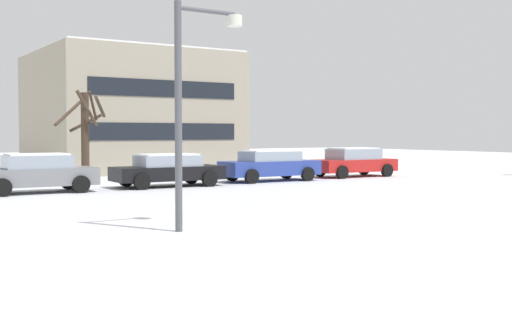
{
  "coord_description": "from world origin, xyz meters",
  "views": [
    {
      "loc": [
        -2.33,
        -14.36,
        2.19
      ],
      "look_at": [
        10.65,
        5.66,
        1.17
      ],
      "focal_mm": 44.66,
      "sensor_mm": 36.0,
      "label": 1
    }
  ],
  "objects_px": {
    "parked_car_gray": "(37,173)",
    "parked_car_red": "(354,162)",
    "street_lamp": "(191,90)",
    "parked_car_blue": "(270,165)",
    "parked_car_black": "(168,170)"
  },
  "relations": [
    {
      "from": "parked_car_gray",
      "to": "parked_car_red",
      "type": "xyz_separation_m",
      "value": [
        15.47,
        0.21,
        0.0
      ]
    },
    {
      "from": "street_lamp",
      "to": "parked_car_gray",
      "type": "relative_size",
      "value": 1.21
    },
    {
      "from": "parked_car_gray",
      "to": "street_lamp",
      "type": "bearing_deg",
      "value": -86.72
    },
    {
      "from": "parked_car_blue",
      "to": "parked_car_red",
      "type": "height_order",
      "value": "parked_car_red"
    },
    {
      "from": "street_lamp",
      "to": "parked_car_blue",
      "type": "bearing_deg",
      "value": 48.97
    },
    {
      "from": "parked_car_black",
      "to": "parked_car_blue",
      "type": "height_order",
      "value": "parked_car_blue"
    },
    {
      "from": "parked_car_blue",
      "to": "parked_car_red",
      "type": "distance_m",
      "value": 5.16
    },
    {
      "from": "parked_car_gray",
      "to": "parked_car_black",
      "type": "relative_size",
      "value": 0.93
    },
    {
      "from": "parked_car_blue",
      "to": "parked_car_black",
      "type": "bearing_deg",
      "value": -177.95
    },
    {
      "from": "parked_car_black",
      "to": "parked_car_red",
      "type": "height_order",
      "value": "parked_car_red"
    },
    {
      "from": "street_lamp",
      "to": "parked_car_gray",
      "type": "height_order",
      "value": "street_lamp"
    },
    {
      "from": "parked_car_gray",
      "to": "parked_car_red",
      "type": "relative_size",
      "value": 0.95
    },
    {
      "from": "parked_car_gray",
      "to": "parked_car_red",
      "type": "distance_m",
      "value": 15.47
    },
    {
      "from": "parked_car_blue",
      "to": "street_lamp",
      "type": "bearing_deg",
      "value": -131.03
    },
    {
      "from": "street_lamp",
      "to": "parked_car_blue",
      "type": "xyz_separation_m",
      "value": [
        9.68,
        11.12,
        -2.42
      ]
    }
  ]
}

